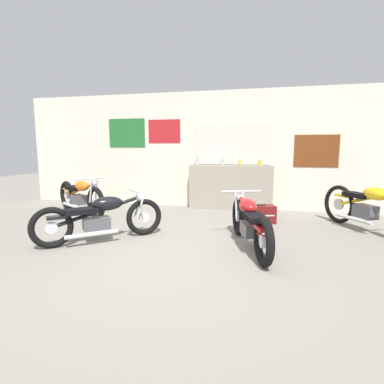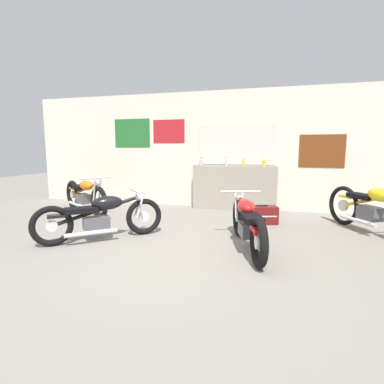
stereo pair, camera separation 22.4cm
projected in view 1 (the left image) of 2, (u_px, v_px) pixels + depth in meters
ground_plane at (168, 260)px, 3.91m from camera, size 24.00×24.00×0.00m
wall_back at (214, 150)px, 7.26m from camera, size 10.00×0.07×2.80m
sill_counter at (230, 187)px, 7.12m from camera, size 1.96×0.28×1.05m
bottle_leftmost at (197, 162)px, 7.26m from camera, size 0.08×0.08×0.17m
bottle_left_center at (222, 162)px, 7.11m from camera, size 0.07×0.07×0.19m
bottle_center at (240, 162)px, 6.96m from camera, size 0.07×0.07×0.17m
bottle_right_center at (260, 162)px, 6.84m from camera, size 0.09×0.09×0.17m
motorcycle_red at (249, 222)px, 4.33m from camera, size 0.82×1.95×0.77m
motorcycle_orange at (80, 196)px, 6.59m from camera, size 1.86×1.24×0.85m
motorcycle_black at (101, 217)px, 4.64m from camera, size 1.56×1.43×0.76m
motorcycle_yellow at (369, 207)px, 5.15m from camera, size 1.13×1.86×0.94m
hard_case_darkred at (260, 214)px, 5.83m from camera, size 0.64×0.44×0.37m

